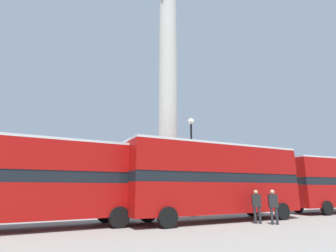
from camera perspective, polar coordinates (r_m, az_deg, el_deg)
name	(u,v)px	position (r m, az deg, el deg)	size (l,w,h in m)	color
ground_plane	(168,212)	(22.22, 0.00, -18.23)	(200.00, 200.00, 0.00)	gray
monument_column	(168,128)	(22.72, 0.00, -0.40)	(5.74, 5.74, 22.59)	beige
bus_a	(216,178)	(16.41, 10.41, -11.14)	(11.27, 3.37, 4.45)	#A80F0C
bus_b	(34,178)	(14.12, -27.21, -10.11)	(11.22, 3.52, 4.19)	#A80F0C
equestrian_statue	(47,191)	(23.38, -24.78, -12.64)	(2.93, 2.17, 5.71)	beige
street_lamp	(192,155)	(19.19, 5.17, -6.21)	(0.48, 0.48, 6.98)	black
pedestrian_near_lamp	(273,204)	(15.68, 21.95, -15.55)	(0.51, 0.38, 1.80)	#28282D
pedestrian_by_plinth	(257,204)	(15.78, 18.73, -15.83)	(0.50, 0.39, 1.78)	#28282D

